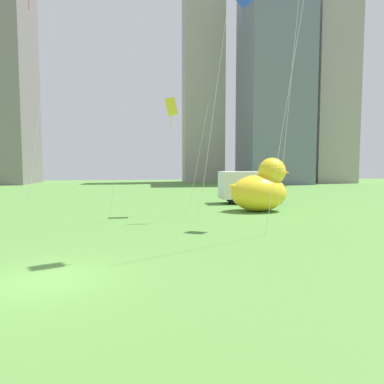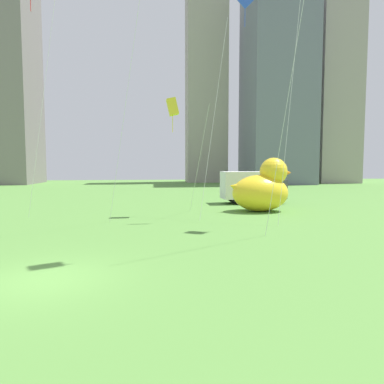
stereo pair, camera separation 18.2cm
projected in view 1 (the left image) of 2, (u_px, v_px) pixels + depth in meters
ground_plane at (46, 281)px, 10.48m from camera, size 140.00×140.00×0.00m
giant_inflatable_duck at (261, 189)px, 25.98m from camera, size 4.80×3.08×3.98m
box_truck at (249, 187)px, 31.42m from camera, size 5.62×2.49×2.85m
city_skyline at (203, 84)px, 64.89m from camera, size 68.19×16.74×38.78m
kite_blue at (241, 11)px, 21.80m from camera, size 3.53×3.37×14.36m
kite_yellow at (171, 107)px, 23.49m from camera, size 2.71×3.73×7.97m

